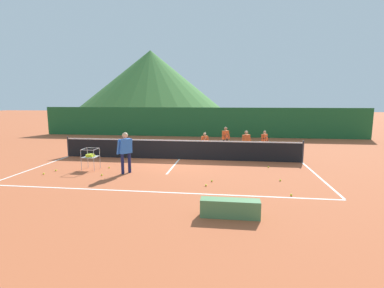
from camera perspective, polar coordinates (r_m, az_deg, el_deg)
ground_plane at (r=14.27m, az=-2.56°, el=-3.07°), size 120.00×120.00×0.00m
line_baseline_near at (r=9.41m, az=-8.08°, el=-9.45°), size 11.83×0.08×0.01m
line_baseline_far at (r=19.15m, az=0.04°, el=0.02°), size 11.83×0.08×0.01m
line_sideline_west at (r=16.35m, az=-23.45°, el=-2.25°), size 0.08×10.16×0.01m
line_sideline_east at (r=14.48m, az=21.21°, el=-3.48°), size 0.08×10.16×0.01m
line_service_center at (r=14.27m, az=-2.56°, el=-3.05°), size 0.08×5.90×0.01m
tennis_net at (r=14.17m, az=-2.58°, el=-1.09°), size 11.91×0.08×1.05m
instructor at (r=11.69m, az=-13.18°, el=-0.96°), size 0.59×0.81×1.66m
student_0 at (r=15.44m, az=2.57°, el=0.55°), size 0.45×0.65×1.19m
student_1 at (r=16.78m, az=6.74°, el=1.53°), size 0.49×0.72×1.37m
student_2 at (r=15.21m, az=10.79°, el=0.62°), size 0.52×0.44×1.35m
student_3 at (r=16.62m, az=14.32°, el=0.94°), size 0.45×0.67×1.22m
ball_cart at (r=12.82m, az=-19.71°, el=-2.22°), size 0.58×0.58×0.90m
tennis_ball_0 at (r=10.98m, az=17.27°, el=-6.93°), size 0.07×0.07×0.07m
tennis_ball_1 at (r=13.21m, az=-25.61°, el=-4.76°), size 0.07×0.07×0.07m
tennis_ball_2 at (r=10.44m, az=4.00°, el=-7.36°), size 0.07×0.07×0.07m
tennis_ball_3 at (r=12.62m, az=-12.12°, el=-4.68°), size 0.07×0.07×0.07m
tennis_ball_4 at (r=11.74m, az=-17.61°, el=-5.92°), size 0.07×0.07×0.07m
tennis_ball_5 at (r=9.90m, az=2.82°, el=-8.25°), size 0.07×0.07×0.07m
tennis_ball_6 at (r=12.91m, az=-16.25°, el=-4.54°), size 0.07×0.07×0.07m
tennis_ball_7 at (r=9.45m, az=19.25°, el=-9.59°), size 0.07×0.07×0.07m
tennis_ball_8 at (r=12.83m, az=-27.59°, el=-5.29°), size 0.07×0.07×0.07m
tennis_ball_9 at (r=12.94m, az=15.06°, el=-4.46°), size 0.07×0.07×0.07m
windscreen_fence at (r=22.85m, az=1.30°, el=4.40°), size 26.03×0.08×2.34m
courtside_bench at (r=7.44m, az=7.63°, el=-12.63°), size 1.50×0.36×0.46m
hill_0 at (r=80.08m, az=-8.23°, el=12.41°), size 40.04×40.04×16.08m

